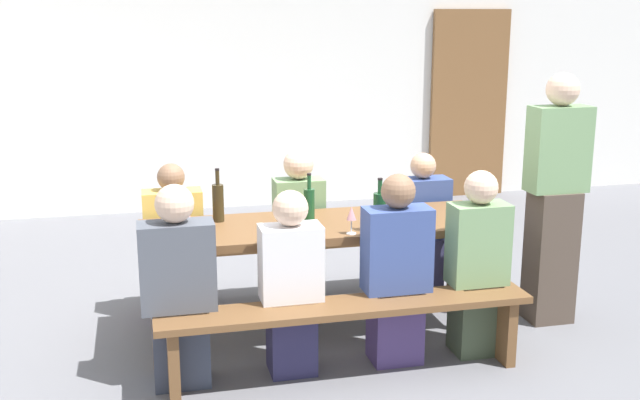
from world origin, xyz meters
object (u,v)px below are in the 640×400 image
(bench_far, at_px, (299,251))
(standing_host, at_px, (554,203))
(seated_guest_near_3, at_px, (477,267))
(seated_guest_far_2, at_px, (421,230))
(wine_bottle_2, at_px, (218,202))
(seated_guest_near_2, at_px, (396,274))
(wine_glass_1, at_px, (184,212))
(tasting_table, at_px, (320,235))
(wine_glass_2, at_px, (351,215))
(wine_bottle_0, at_px, (309,205))
(wooden_door, at_px, (469,104))
(seated_guest_near_0, at_px, (178,291))
(seated_guest_far_1, at_px, (299,232))
(wine_glass_0, at_px, (179,205))
(wine_bottle_1, at_px, (380,211))
(seated_guest_far_0, at_px, (174,247))
(seated_guest_near_1, at_px, (291,287))
(bench_near, at_px, (347,319))

(bench_far, height_order, standing_host, standing_host)
(seated_guest_near_3, bearing_deg, seated_guest_far_2, -1.46)
(wine_bottle_2, distance_m, seated_guest_near_2, 1.24)
(wine_glass_1, relative_size, standing_host, 0.10)
(tasting_table, height_order, wine_bottle_2, wine_bottle_2)
(tasting_table, xyz_separation_m, wine_glass_2, (0.12, -0.29, 0.20))
(wine_bottle_0, relative_size, seated_guest_far_2, 0.30)
(seated_guest_far_2, relative_size, standing_host, 0.64)
(wooden_door, xyz_separation_m, seated_guest_near_0, (-3.50, -3.98, -0.50))
(wine_glass_2, distance_m, seated_guest_far_1, 0.87)
(bench_far, distance_m, seated_guest_near_0, 1.50)
(wine_glass_0, xyz_separation_m, seated_guest_far_1, (0.84, 0.25, -0.30))
(wine_bottle_1, distance_m, seated_guest_far_1, 0.92)
(seated_guest_far_0, bearing_deg, seated_guest_near_3, 60.07)
(seated_guest_near_3, relative_size, seated_guest_far_1, 1.01)
(seated_guest_far_2, xyz_separation_m, standing_host, (0.68, -0.65, 0.32))
(seated_guest_near_1, height_order, seated_guest_far_1, seated_guest_far_1)
(wooden_door, distance_m, bench_far, 3.88)
(tasting_table, xyz_separation_m, seated_guest_near_2, (0.34, -0.51, -0.12))
(seated_guest_far_0, bearing_deg, seated_guest_near_1, 30.97)
(wine_bottle_1, xyz_separation_m, wine_glass_1, (-1.15, 0.32, -0.01))
(tasting_table, distance_m, seated_guest_near_0, 1.06)
(wooden_door, relative_size, wine_glass_0, 13.99)
(wine_bottle_1, bearing_deg, seated_guest_near_1, -159.69)
(seated_guest_far_0, bearing_deg, seated_guest_far_1, 90.00)
(wine_glass_0, bearing_deg, bench_far, 24.91)
(bench_near, relative_size, wine_bottle_2, 6.24)
(seated_guest_far_1, bearing_deg, seated_guest_near_0, -41.51)
(wooden_door, distance_m, seated_guest_near_2, 4.59)
(wine_glass_2, bearing_deg, wooden_door, 57.05)
(wine_glass_0, relative_size, seated_guest_near_0, 0.13)
(bench_near, relative_size, wine_glass_0, 14.39)
(seated_guest_near_3, bearing_deg, wine_bottle_0, 61.08)
(tasting_table, bearing_deg, seated_guest_near_0, -151.38)
(wine_glass_0, relative_size, seated_guest_near_1, 0.14)
(seated_guest_near_1, xyz_separation_m, seated_guest_far_2, (1.18, 1.01, -0.02))
(wine_glass_0, height_order, seated_guest_near_2, seated_guest_near_2)
(wine_bottle_1, distance_m, wine_glass_0, 1.29)
(wine_glass_2, xyz_separation_m, seated_guest_near_0, (-1.05, -0.21, -0.32))
(bench_near, height_order, standing_host, standing_host)
(wine_glass_1, bearing_deg, seated_guest_near_0, -98.50)
(seated_guest_far_0, bearing_deg, bench_far, 99.45)
(wooden_door, distance_m, seated_guest_near_3, 4.36)
(bench_far, bearing_deg, wine_bottle_1, -72.14)
(bench_near, bearing_deg, seated_guest_near_1, 152.85)
(seated_guest_far_0, distance_m, standing_host, 2.57)
(seated_guest_far_0, bearing_deg, wine_glass_2, 52.08)
(seated_guest_near_2, xyz_separation_m, seated_guest_near_3, (0.52, 0.00, 0.00))
(standing_host, bearing_deg, wine_glass_2, 5.88)
(wine_bottle_2, height_order, seated_guest_near_1, wine_bottle_2)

